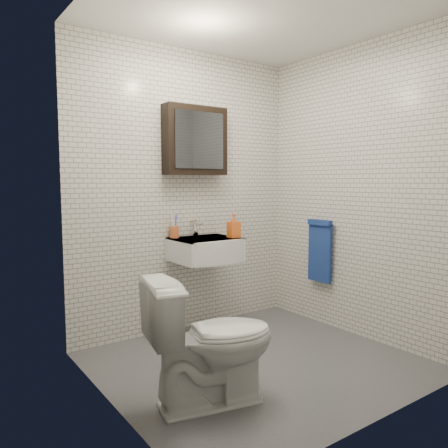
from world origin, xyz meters
name	(u,v)px	position (x,y,z in m)	size (l,w,h in m)	color
ground	(257,362)	(0.00, 0.00, 0.01)	(2.20, 2.00, 0.01)	#494B51
room_shell	(258,164)	(0.00, 0.00, 1.47)	(2.22, 2.02, 2.51)	silver
washbasin	(208,249)	(0.05, 0.73, 0.76)	(0.55, 0.50, 0.20)	white
faucet	(196,229)	(0.05, 0.93, 0.92)	(0.06, 0.20, 0.15)	silver
mirror_cabinet	(195,141)	(0.05, 0.93, 1.70)	(0.60, 0.15, 0.60)	black
towel_rail	(320,248)	(1.04, 0.35, 0.72)	(0.09, 0.30, 0.58)	silver
toothbrush_cup	(174,231)	(-0.16, 0.94, 0.91)	(0.11, 0.11, 0.23)	#C25D30
soap_bottle	(234,226)	(0.27, 0.65, 0.95)	(0.09, 0.10, 0.21)	orange
toilet	(211,340)	(-0.60, -0.29, 0.39)	(0.44, 0.77, 0.79)	white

